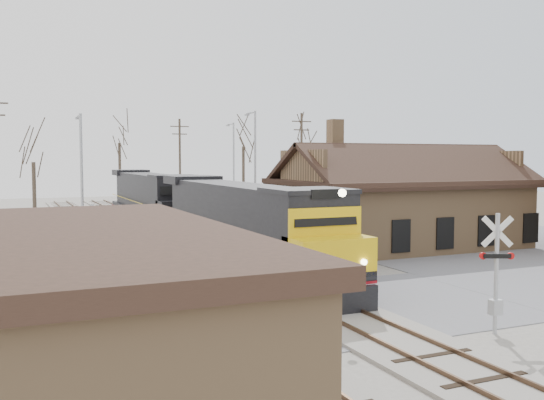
# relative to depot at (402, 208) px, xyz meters

# --- Properties ---
(ground) EXTENTS (140.00, 140.00, 0.00)m
(ground) POSITION_rel_depot_xyz_m (-11.99, -12.00, -2.41)
(ground) COLOR #9D988E
(ground) RESTS_ON ground
(road) EXTENTS (60.00, 9.00, 0.03)m
(road) POSITION_rel_depot_xyz_m (-11.99, -12.00, -2.39)
(road) COLOR slate
(road) RESTS_ON ground
(track_main) EXTENTS (3.40, 90.00, 0.24)m
(track_main) POSITION_rel_depot_xyz_m (-11.99, 3.00, -2.34)
(track_main) COLOR #9D988E
(track_main) RESTS_ON ground
(track_siding) EXTENTS (3.40, 90.00, 0.24)m
(track_siding) POSITION_rel_depot_xyz_m (-16.49, 3.00, -2.34)
(track_siding) COLOR #9D988E
(track_siding) RESTS_ON ground
(depot) EXTENTS (15.20, 9.31, 7.90)m
(depot) POSITION_rel_depot_xyz_m (0.00, 0.00, 0.00)
(depot) COLOR #9E7952
(depot) RESTS_ON ground
(locomotive_lead) EXTENTS (2.98, 19.96, 4.43)m
(locomotive_lead) POSITION_rel_depot_xyz_m (-11.99, -3.80, -0.08)
(locomotive_lead) COLOR black
(locomotive_lead) RESTS_ON ground
(locomotive_trailing) EXTENTS (2.98, 19.96, 4.19)m
(locomotive_trailing) POSITION_rel_depot_xyz_m (-11.99, 16.43, -0.08)
(locomotive_trailing) COLOR black
(locomotive_trailing) RESTS_ON ground
(crossbuck_near) EXTENTS (1.03, 0.52, 3.83)m
(crossbuck_near) POSITION_rel_depot_xyz_m (-8.60, -16.81, -0.60)
(crossbuck_near) COLOR #A5A8AD
(crossbuck_near) RESTS_ON ground
(crossbuck_far) EXTENTS (1.02, 0.50, 3.77)m
(crossbuck_far) POSITION_rel_depot_xyz_m (-19.57, -7.02, -0.62)
(crossbuck_far) COLOR #A5A8AD
(crossbuck_far) RESTS_ON ground
(streetlight_a) EXTENTS (0.25, 2.04, 8.29)m
(streetlight_a) POSITION_rel_depot_xyz_m (-18.25, 8.38, 2.27)
(streetlight_a) COLOR #A5A8AD
(streetlight_a) RESTS_ON ground
(streetlight_b) EXTENTS (0.25, 2.04, 9.17)m
(streetlight_b) POSITION_rel_depot_xyz_m (-4.84, 12.57, 2.72)
(streetlight_b) COLOR #A5A8AD
(streetlight_b) RESTS_ON ground
(streetlight_c) EXTENTS (0.25, 2.04, 9.01)m
(streetlight_c) POSITION_rel_depot_xyz_m (-1.89, 25.44, 2.63)
(streetlight_c) COLOR #A5A8AD
(streetlight_c) RESTS_ON ground
(utility_pole_b) EXTENTS (2.00, 0.24, 9.66)m
(utility_pole_b) POSITION_rel_depot_xyz_m (-5.60, 31.74, 2.65)
(utility_pole_b) COLOR #382D23
(utility_pole_b) RESTS_ON ground
(utility_pole_c) EXTENTS (2.00, 0.24, 9.80)m
(utility_pole_c) POSITION_rel_depot_xyz_m (3.31, 20.71, 2.72)
(utility_pole_c) COLOR #382D23
(utility_pole_c) RESTS_ON ground
(tree_b) EXTENTS (3.46, 3.46, 8.48)m
(tree_b) POSITION_rel_depot_xyz_m (-20.43, 23.61, 3.62)
(tree_b) COLOR #382D23
(tree_b) RESTS_ON ground
(tree_c) EXTENTS (4.81, 4.81, 11.79)m
(tree_c) POSITION_rel_depot_xyz_m (-10.86, 37.89, 5.99)
(tree_c) COLOR #382D23
(tree_c) RESTS_ON ground
(tree_d) EXTENTS (4.49, 4.49, 11.00)m
(tree_d) POSITION_rel_depot_xyz_m (0.28, 28.26, 5.43)
(tree_d) COLOR #382D23
(tree_d) RESTS_ON ground
(tree_e) EXTENTS (4.27, 4.27, 10.46)m
(tree_e) POSITION_rel_depot_xyz_m (6.61, 26.16, 5.04)
(tree_e) COLOR #382D23
(tree_e) RESTS_ON ground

